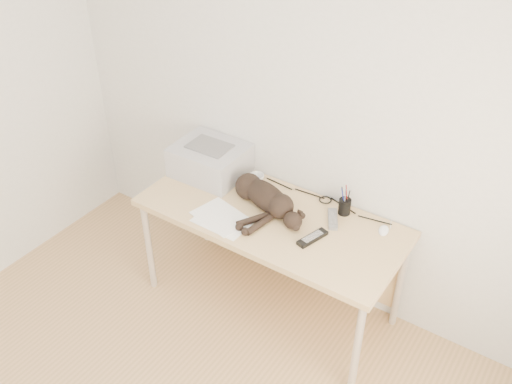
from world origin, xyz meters
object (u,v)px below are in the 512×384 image
Objects in this scene: pen_cup at (345,206)px; mug at (257,181)px; cat at (263,196)px; mouse at (384,229)px; printer at (210,160)px; desk at (278,225)px.

mug is at bearing -174.25° from pen_cup.
mouse is (0.70, 0.19, -0.06)m from cat.
cat is at bearing -13.35° from printer.
printer is at bearing 168.83° from mouse.
mug reaches higher than desk.
cat is (0.48, -0.11, -0.03)m from printer.
mug is at bearing 153.80° from desk.
desk is 0.23m from cat.
desk is at bearing -153.71° from pen_cup.
cat is 3.80× the size of pen_cup.
printer reaches higher than pen_cup.
pen_cup is at bearing 160.07° from mouse.
printer is 1.19m from mouse.
desk is 0.32m from mug.
cat is (-0.09, -0.04, 0.21)m from desk.
desk is at bearing 40.53° from cat.
printer reaches higher than mug.
desk is at bearing -7.66° from printer.
mouse is at bearing 3.52° from printer.
printer is 0.93m from pen_cup.
mug is 0.85m from mouse.
pen_cup is at bearing 42.94° from cat.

